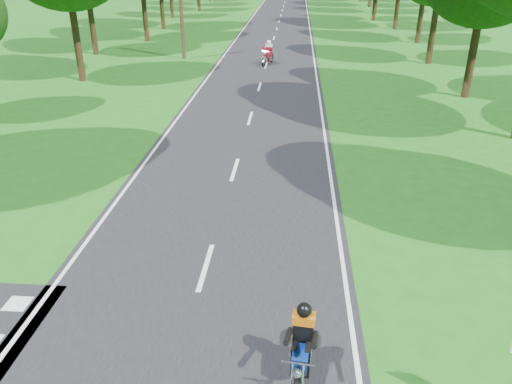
{
  "coord_description": "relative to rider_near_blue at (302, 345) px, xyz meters",
  "views": [
    {
      "loc": [
        1.99,
        -7.89,
        6.82
      ],
      "look_at": [
        1.06,
        4.0,
        1.1
      ],
      "focal_mm": 35.0,
      "sensor_mm": 36.0,
      "label": 1
    }
  ],
  "objects": [
    {
      "name": "main_road",
      "position": [
        -2.26,
        51.28,
        -0.74
      ],
      "size": [
        7.0,
        140.0,
        0.02
      ],
      "primitive_type": "cube",
      "color": "black",
      "rests_on": "ground"
    },
    {
      "name": "rider_far_red",
      "position": [
        -2.15,
        27.51,
        0.06
      ],
      "size": [
        1.12,
        2.0,
        1.58
      ],
      "primitive_type": null,
      "rotation": [
        0.0,
        0.0,
        -0.27
      ],
      "color": "maroon",
      "rests_on": "main_road"
    },
    {
      "name": "ground",
      "position": [
        -2.26,
        1.28,
        -0.75
      ],
      "size": [
        160.0,
        160.0,
        0.0
      ],
      "primitive_type": "plane",
      "color": "#1A5713",
      "rests_on": "ground"
    },
    {
      "name": "rider_near_blue",
      "position": [
        0.0,
        0.0,
        0.0
      ],
      "size": [
        0.77,
        1.81,
        1.46
      ],
      "primitive_type": null,
      "rotation": [
        0.0,
        0.0,
        -0.11
      ],
      "color": "navy",
      "rests_on": "main_road"
    },
    {
      "name": "road_markings",
      "position": [
        -2.39,
        49.4,
        -0.73
      ],
      "size": [
        7.4,
        140.0,
        0.01
      ],
      "color": "silver",
      "rests_on": "main_road"
    }
  ]
}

